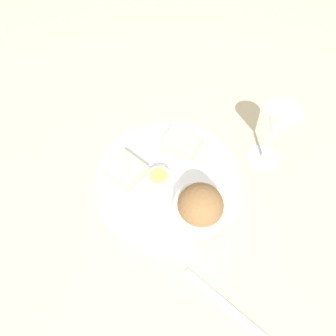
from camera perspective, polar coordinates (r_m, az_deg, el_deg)
ground_plane at (r=0.61m, az=-0.00°, el=-1.79°), size 4.00×4.00×0.00m
dinner_plate at (r=0.61m, az=-0.00°, el=-1.44°), size 0.32×0.32×0.01m
salad_bowl at (r=0.52m, az=6.93°, el=-8.62°), size 0.10×0.10×0.09m
sauce_ramekin at (r=0.57m, az=-1.99°, el=-2.28°), size 0.05×0.05×0.03m
cheese_toast_near at (r=0.64m, az=2.98°, el=5.61°), size 0.11×0.10×0.03m
cheese_toast_far at (r=0.60m, az=-9.12°, el=-0.43°), size 0.10×0.09×0.03m
wine_glass at (r=0.61m, az=22.57°, el=8.24°), size 0.07×0.07×0.16m
fork at (r=0.53m, az=12.53°, el=-26.81°), size 0.17×0.04×0.01m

